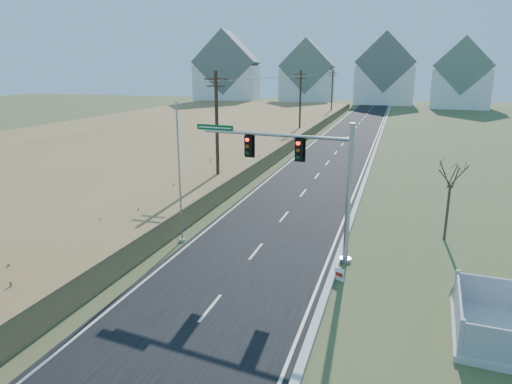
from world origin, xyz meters
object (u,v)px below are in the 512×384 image
(open_sign, at_px, (339,274))
(traffic_signal_mast, at_px, (312,175))
(bare_tree, at_px, (452,173))
(flagpole, at_px, (180,188))

(open_sign, bearing_deg, traffic_signal_mast, 156.08)
(open_sign, xyz_separation_m, bare_tree, (4.88, 6.85, 3.45))
(open_sign, xyz_separation_m, flagpole, (-8.80, 2.28, 2.69))
(open_sign, relative_size, flagpole, 0.08)
(flagpole, height_order, bare_tree, flagpole)
(open_sign, bearing_deg, bare_tree, 83.85)
(traffic_signal_mast, relative_size, bare_tree, 1.80)
(bare_tree, bearing_deg, traffic_signal_mast, -146.76)
(flagpole, xyz_separation_m, bare_tree, (13.68, 4.56, 0.77))
(traffic_signal_mast, bearing_deg, flagpole, -171.12)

